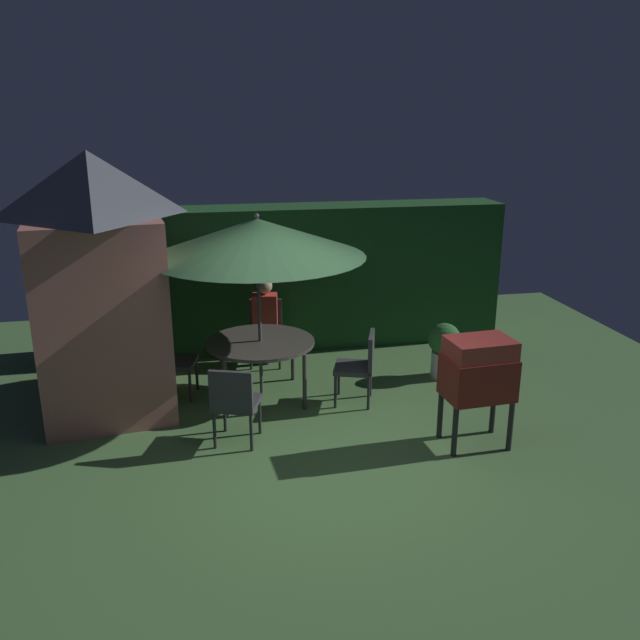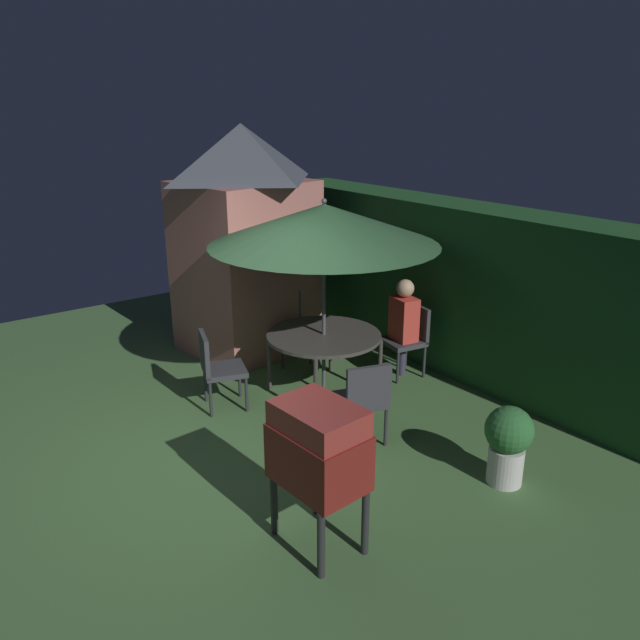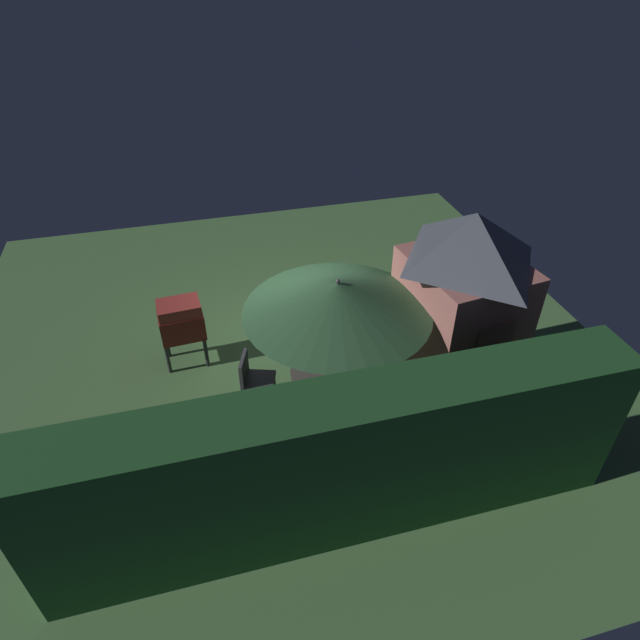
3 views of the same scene
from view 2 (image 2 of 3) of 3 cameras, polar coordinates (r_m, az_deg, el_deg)
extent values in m
plane|color=#47703D|center=(6.39, -8.72, -11.84)|extent=(11.00, 11.00, 0.00)
cube|color=#1E4C23|center=(8.04, 13.30, 2.75)|extent=(6.78, 0.77, 2.12)
cube|color=#B26B60|center=(8.55, -6.82, 4.86)|extent=(1.62, 1.76, 2.33)
pyramid|color=#4C515B|center=(8.31, -7.25, 15.08)|extent=(1.72, 1.87, 0.72)
cube|color=brown|center=(9.12, -2.79, 4.21)|extent=(0.59, 0.11, 1.82)
cylinder|color=#47423D|center=(7.20, 0.35, -1.45)|extent=(1.34, 1.34, 0.04)
cylinder|color=#3C3834|center=(7.45, -4.71, -3.88)|extent=(0.05, 0.05, 0.71)
cylinder|color=#3C3834|center=(6.75, -0.41, -6.40)|extent=(0.05, 0.05, 0.71)
cylinder|color=#3C3834|center=(7.95, 0.99, -2.29)|extent=(0.05, 0.05, 0.71)
cylinder|color=#3C3834|center=(7.29, 5.53, -4.45)|extent=(0.05, 0.05, 0.71)
cylinder|color=#4C4C51|center=(7.07, 0.36, 1.58)|extent=(0.04, 0.04, 2.25)
cone|color=#2D5633|center=(6.85, 0.38, 8.80)|extent=(2.57, 2.57, 0.45)
sphere|color=#4C4C51|center=(6.81, 0.38, 10.90)|extent=(0.06, 0.06, 0.06)
cube|color=maroon|center=(4.75, -0.13, -12.50)|extent=(0.73, 0.55, 0.45)
cube|color=maroon|center=(4.59, -0.14, -9.05)|extent=(0.70, 0.52, 0.20)
cylinder|color=#262628|center=(5.15, -4.24, -16.49)|extent=(0.06, 0.06, 0.55)
cylinder|color=#262628|center=(4.74, 0.10, -20.04)|extent=(0.06, 0.06, 0.55)
cylinder|color=#262628|center=(5.34, -0.33, -14.94)|extent=(0.06, 0.06, 0.55)
cylinder|color=#262628|center=(4.95, 4.19, -18.13)|extent=(0.06, 0.06, 0.55)
cube|color=#38383D|center=(7.85, 7.63, -1.99)|extent=(0.53, 0.53, 0.06)
cube|color=#38383D|center=(7.89, 8.95, -0.20)|extent=(0.46, 0.13, 0.45)
cylinder|color=#2C2C30|center=(7.90, 9.58, -3.72)|extent=(0.04, 0.04, 0.45)
cylinder|color=#2C2C30|center=(8.20, 7.91, -2.76)|extent=(0.04, 0.04, 0.45)
cylinder|color=#2C2C30|center=(7.68, 7.17, -4.28)|extent=(0.04, 0.04, 0.45)
cylinder|color=#2C2C30|center=(7.99, 5.56, -3.28)|extent=(0.04, 0.04, 0.45)
cube|color=#38383D|center=(8.21, -2.74, -0.88)|extent=(0.55, 0.55, 0.06)
cube|color=#38383D|center=(8.32, -3.31, 1.03)|extent=(0.15, 0.46, 0.45)
cylinder|color=#2C2C30|center=(8.53, -1.97, -1.68)|extent=(0.04, 0.04, 0.45)
cylinder|color=#2C2C30|center=(8.40, -4.49, -2.08)|extent=(0.04, 0.04, 0.45)
cylinder|color=#2C2C30|center=(8.19, -0.90, -2.59)|extent=(0.04, 0.04, 0.45)
cylinder|color=#2C2C30|center=(8.05, -3.51, -3.03)|extent=(0.04, 0.04, 0.45)
cube|color=#38383D|center=(7.05, -8.78, -4.59)|extent=(0.58, 0.58, 0.06)
cube|color=#38383D|center=(6.94, -10.59, -3.09)|extent=(0.45, 0.20, 0.45)
cylinder|color=#2C2C30|center=(7.30, -10.52, -5.77)|extent=(0.04, 0.04, 0.45)
cylinder|color=#2C2C30|center=(6.94, -10.05, -7.12)|extent=(0.04, 0.04, 0.45)
cylinder|color=#2C2C30|center=(7.35, -7.42, -5.41)|extent=(0.04, 0.04, 0.45)
cylinder|color=#2C2C30|center=(7.00, -6.79, -6.72)|extent=(0.04, 0.04, 0.45)
cube|color=#38383D|center=(6.32, 3.74, -7.34)|extent=(0.58, 0.58, 0.06)
cube|color=#38383D|center=(6.05, 4.53, -6.27)|extent=(0.19, 0.45, 0.45)
cylinder|color=#2C2C30|center=(6.20, 2.65, -10.26)|extent=(0.04, 0.04, 0.45)
cylinder|color=#2C2C30|center=(6.33, 6.08, -9.65)|extent=(0.04, 0.04, 0.45)
cylinder|color=#2C2C30|center=(6.52, 1.38, -8.62)|extent=(0.04, 0.04, 0.45)
cylinder|color=#2C2C30|center=(6.66, 4.66, -8.08)|extent=(0.04, 0.04, 0.45)
cylinder|color=silver|center=(6.01, 16.69, -12.68)|extent=(0.32, 0.32, 0.35)
sphere|color=#2D6B33|center=(5.84, 17.03, -9.67)|extent=(0.43, 0.43, 0.43)
cube|color=#CC3D33|center=(7.75, 7.73, 0.11)|extent=(0.38, 0.29, 0.55)
sphere|color=tan|center=(7.63, 7.86, 2.92)|extent=(0.22, 0.22, 0.22)
cylinder|color=#383347|center=(7.93, 7.56, -3.40)|extent=(0.10, 0.10, 0.48)
camera|label=1|loc=(7.08, -69.03, 8.71)|focal=37.17mm
camera|label=3|loc=(10.71, 37.25, 30.69)|focal=30.11mm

